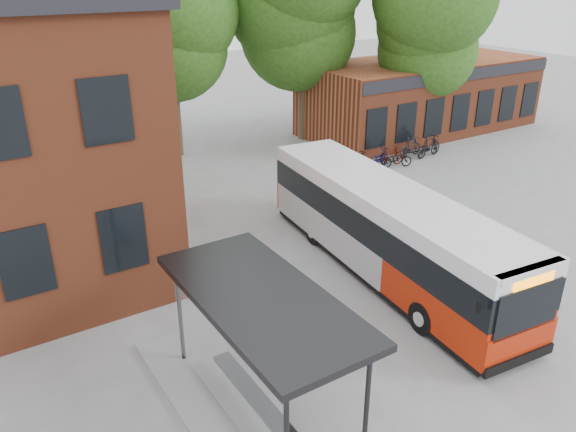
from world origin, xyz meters
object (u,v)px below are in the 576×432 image
bicycle_6 (428,148)px  bicycle_7 (429,146)px  bicycle_4 (397,159)px  bicycle_5 (410,147)px  bus_shelter (263,352)px  city_bus (386,232)px  bicycle_2 (378,159)px  bicycle_1 (357,162)px  bicycle_3 (389,156)px  bicycle_0 (354,167)px

bicycle_6 → bicycle_7: size_ratio=0.89×
bicycle_4 → bicycle_5: bearing=-44.5°
bus_shelter → bicycle_7: 19.38m
city_bus → bicycle_2: (6.42, 7.65, -0.92)m
bicycle_2 → bicycle_6: (3.41, 0.08, -0.05)m
bus_shelter → bicycle_5: 19.07m
city_bus → bicycle_1: city_bus is taller
bicycle_6 → bicycle_7: (-0.02, -0.05, 0.13)m
bicycle_6 → bicycle_7: bearing=144.6°
bicycle_1 → bicycle_6: bearing=-91.2°
bicycle_4 → bicycle_6: bearing=-62.5°
bus_shelter → bicycle_3: size_ratio=4.40×
bicycle_4 → bicycle_7: bicycle_7 is taller
bicycle_1 → bicycle_7: bearing=-91.8°
bus_shelter → city_bus: (6.26, 3.12, -0.05)m
bicycle_6 → bicycle_7: bicycle_7 is taller
city_bus → bicycle_2: bearing=56.0°
city_bus → bicycle_4: (7.32, 7.33, -0.99)m
bus_shelter → bicycle_7: (16.07, 10.79, -0.89)m
bicycle_5 → bicycle_0: bearing=90.9°
bicycle_0 → bicycle_4: bicycle_0 is taller
bicycle_1 → bicycle_3: 1.97m
bicycle_4 → bicycle_7: bearing=-63.5°
bicycle_1 → bicycle_2: bicycle_1 is taller
bicycle_0 → bicycle_3: bearing=-64.9°
bus_shelter → bicycle_4: (13.57, 10.45, -1.04)m
bicycle_3 → bicycle_4: 0.41m
bicycle_4 → bicycle_5: (1.74, 0.87, 0.10)m
bicycle_4 → bicycle_6: size_ratio=0.95×
bicycle_0 → bicycle_4: size_ratio=1.21×
bicycle_4 → bus_shelter: bearing=146.3°
bicycle_3 → bicycle_6: bearing=-78.5°
bicycle_0 → bicycle_3: bicycle_0 is taller
bicycle_2 → city_bus: bearing=120.1°
bicycle_2 → bicycle_5: bicycle_5 is taller
bicycle_1 → bicycle_4: bearing=-102.9°
bicycle_1 → bicycle_3: size_ratio=1.07×
bicycle_1 → bicycle_7: bicycle_7 is taller
bicycle_4 → bicycle_5: 1.95m
bicycle_7 → bicycle_5: bearing=46.6°
bicycle_3 → bicycle_6: (2.66, 0.01, -0.05)m
bicycle_4 → bicycle_5: bicycle_5 is taller
bicycle_2 → bicycle_6: bicycle_2 is taller
bicycle_0 → bicycle_3: (2.50, 0.38, -0.02)m
city_bus → bicycle_3: 10.57m
city_bus → bicycle_7: size_ratio=5.97×
city_bus → bicycle_4: city_bus is taller
bicycle_3 → bicycle_5: bicycle_5 is taller
city_bus → bicycle_6: (9.84, 7.72, -0.97)m
bicycle_0 → bicycle_5: bearing=-62.2°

